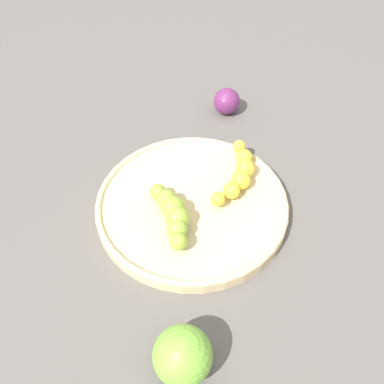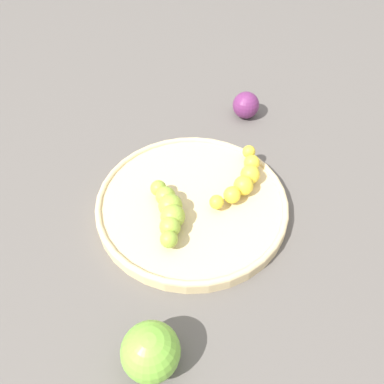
{
  "view_description": "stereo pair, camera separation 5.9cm",
  "coord_description": "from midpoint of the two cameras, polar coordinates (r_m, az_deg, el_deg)",
  "views": [
    {
      "loc": [
        -0.11,
        0.38,
        0.47
      ],
      "look_at": [
        0.0,
        0.0,
        0.04
      ],
      "focal_mm": 36.27,
      "sensor_mm": 36.0,
      "label": 1
    },
    {
      "loc": [
        -0.17,
        0.36,
        0.47
      ],
      "look_at": [
        0.0,
        0.0,
        0.04
      ],
      "focal_mm": 36.27,
      "sensor_mm": 36.0,
      "label": 2
    }
  ],
  "objects": [
    {
      "name": "fruit_bowl",
      "position": [
        0.61,
        2.77,
        -1.79
      ],
      "size": [
        0.3,
        0.3,
        0.02
      ],
      "color": "#D1B784",
      "rests_on": "ground_plane"
    },
    {
      "name": "ground_plane",
      "position": [
        0.62,
        2.73,
        -2.52
      ],
      "size": [
        2.4,
        2.4,
        0.0
      ],
      "primitive_type": "plane",
      "color": "#56514C"
    },
    {
      "name": "plum_purple",
      "position": [
        0.78,
        10.11,
        12.37
      ],
      "size": [
        0.05,
        0.05,
        0.05
      ],
      "primitive_type": "sphere",
      "color": "#662659",
      "rests_on": "ground_plane"
    },
    {
      "name": "banana_yellow",
      "position": [
        0.62,
        10.23,
        1.81
      ],
      "size": [
        0.05,
        0.15,
        0.03
      ],
      "rotation": [
        0.0,
        0.0,
        3.09
      ],
      "color": "yellow",
      "rests_on": "fruit_bowl"
    },
    {
      "name": "banana_green",
      "position": [
        0.56,
        -0.39,
        -3.02
      ],
      "size": [
        0.08,
        0.1,
        0.04
      ],
      "rotation": [
        0.0,
        0.0,
        3.79
      ],
      "color": "#8CAD38",
      "rests_on": "fruit_bowl"
    },
    {
      "name": "apple_green",
      "position": [
        0.47,
        -2.25,
        -22.65
      ],
      "size": [
        0.07,
        0.07,
        0.07
      ],
      "primitive_type": "sphere",
      "color": "#72B238",
      "rests_on": "ground_plane"
    }
  ]
}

